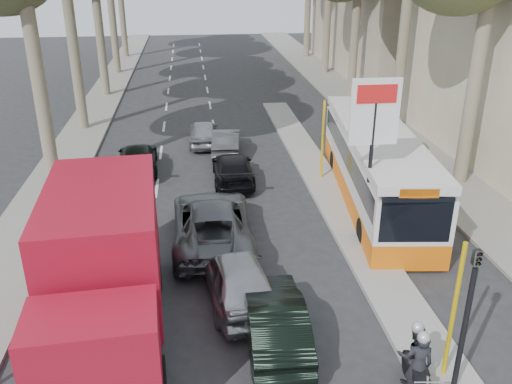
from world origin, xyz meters
TOP-DOWN VIEW (x-y plane):
  - ground at (0.00, 0.00)m, footprint 120.00×120.00m
  - sidewalk_right at (8.60, 25.00)m, footprint 3.20×70.00m
  - median_left at (-8.00, 28.00)m, footprint 2.40×64.00m
  - traffic_island at (3.25, 11.00)m, footprint 1.50×26.00m
  - billboard at (3.25, 5.00)m, footprint 1.50×12.10m
  - traffic_light_island at (3.25, -1.50)m, footprint 0.16×0.41m
  - silver_hatchback at (-1.10, 2.70)m, footprint 2.26×4.43m
  - dark_hatchback at (-0.33, 0.74)m, footprint 1.48×4.01m
  - queue_car_a at (-1.62, 6.00)m, footprint 2.54×5.47m
  - queue_car_b at (-0.50, 11.27)m, footprint 1.70×4.09m
  - queue_car_c at (-1.57, 16.55)m, footprint 1.51×3.66m
  - queue_car_d at (-0.50, 15.00)m, footprint 1.64×3.74m
  - queue_car_e at (-4.58, 13.07)m, footprint 1.93×4.26m
  - red_truck at (-4.40, 1.57)m, footprint 3.02×7.02m
  - city_bus at (4.80, 8.74)m, footprint 3.60×11.12m
  - motorcycle at (2.42, -1.28)m, footprint 0.79×2.05m
  - pedestrian_near at (7.20, 10.33)m, footprint 0.84×0.99m
  - pedestrian_far at (7.20, 10.13)m, footprint 1.16×1.08m

SIDE VIEW (x-z plane):
  - ground at x=0.00m, z-range 0.00..0.00m
  - sidewalk_right at x=8.60m, z-range 0.00..0.12m
  - median_left at x=-8.00m, z-range 0.00..0.12m
  - traffic_island at x=3.25m, z-range 0.00..0.16m
  - queue_car_b at x=-0.50m, z-range 0.00..1.18m
  - queue_car_d at x=-0.50m, z-range 0.00..1.19m
  - queue_car_e at x=-4.58m, z-range 0.00..1.21m
  - queue_car_c at x=-1.57m, z-range 0.00..1.24m
  - dark_hatchback at x=-0.33m, z-range 0.00..1.31m
  - silver_hatchback at x=-1.10m, z-range 0.00..1.45m
  - queue_car_a at x=-1.62m, z-range 0.00..1.52m
  - motorcycle at x=2.42m, z-range -0.08..1.66m
  - pedestrian_near at x=7.20m, z-range 0.12..1.65m
  - pedestrian_far at x=7.20m, z-range 0.12..1.82m
  - city_bus at x=4.80m, z-range 0.08..2.95m
  - red_truck at x=-4.40m, z-range 0.10..3.77m
  - traffic_light_island at x=3.25m, z-range 0.69..4.29m
  - billboard at x=3.25m, z-range 0.90..6.50m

